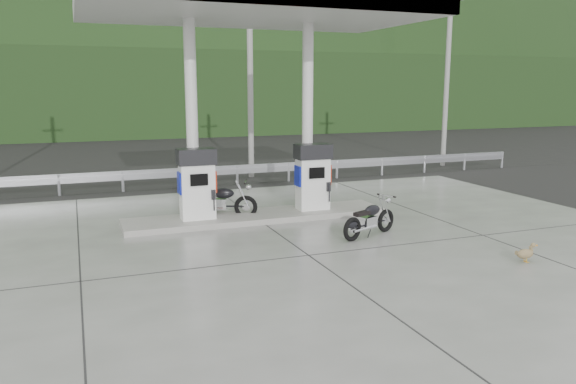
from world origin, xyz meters
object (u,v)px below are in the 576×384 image
object	(u,v)px
duck	(525,254)
gas_pump_right	(313,177)
motorcycle_right	(220,202)
gas_pump_left	(197,184)
motorcycle_left	(370,220)

from	to	relation	value
duck	gas_pump_right	bearing A→B (deg)	115.87
motorcycle_right	gas_pump_left	bearing A→B (deg)	-124.91
gas_pump_right	motorcycle_right	distance (m)	2.61
gas_pump_right	motorcycle_left	world-z (taller)	gas_pump_right
gas_pump_left	motorcycle_right	distance (m)	1.04
gas_pump_left	gas_pump_right	xyz separation A→B (m)	(3.20, 0.00, 0.00)
motorcycle_left	gas_pump_right	bearing A→B (deg)	75.45
motorcycle_left	motorcycle_right	size ratio (longest dim) A/B	0.90
motorcycle_right	motorcycle_left	bearing A→B (deg)	-25.84
motorcycle_right	duck	bearing A→B (deg)	-29.74
duck	motorcycle_left	bearing A→B (deg)	127.31
gas_pump_left	motorcycle_left	world-z (taller)	gas_pump_left
gas_pump_left	gas_pump_right	distance (m)	3.20
gas_pump_left	duck	xyz separation A→B (m)	(5.50, -5.47, -0.88)
motorcycle_right	duck	xyz separation A→B (m)	(4.79, -5.94, -0.28)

